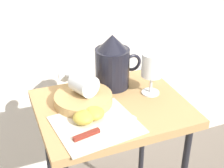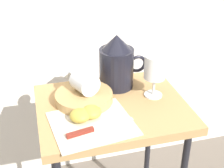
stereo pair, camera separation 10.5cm
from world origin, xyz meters
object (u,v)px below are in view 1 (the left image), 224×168
basket_tray (83,99)px  pitcher (113,66)px  apple_half_left (84,118)px  apple_half_right (94,113)px  wine_glass_tipped_near (83,83)px  wine_glass_upright (152,67)px  knife (97,131)px  table (112,126)px

basket_tray → pitcher: bearing=30.4°
apple_half_left → pitcher: bearing=47.9°
basket_tray → apple_half_right: size_ratio=2.97×
pitcher → wine_glass_tipped_near: size_ratio=1.29×
wine_glass_upright → apple_half_right: bearing=-162.1°
wine_glass_tipped_near → knife: 0.19m
basket_tray → apple_half_left: (-0.03, -0.11, 0.00)m
pitcher → apple_half_left: size_ratio=3.05×
basket_tray → wine_glass_upright: 0.26m
wine_glass_upright → apple_half_left: bearing=-162.4°
apple_half_left → knife: 0.07m
apple_half_right → knife: size_ratio=0.31×
pitcher → apple_half_right: (-0.13, -0.18, -0.06)m
table → apple_half_right: apple_half_right is taller
basket_tray → wine_glass_tipped_near: size_ratio=1.25×
basket_tray → apple_half_left: apple_half_left is taller
table → pitcher: pitcher is taller
table → wine_glass_tipped_near: bearing=147.6°
wine_glass_tipped_near → apple_half_left: (-0.04, -0.12, -0.05)m
basket_tray → apple_half_left: 0.11m
knife → basket_tray: bearing=85.9°
apple_half_left → knife: apple_half_left is taller
pitcher → apple_half_left: pitcher is taller
basket_tray → wine_glass_upright: wine_glass_upright is taller
apple_half_left → wine_glass_upright: bearing=17.6°
wine_glass_tipped_near → apple_half_right: (0.00, -0.11, -0.05)m
apple_half_right → table: bearing=34.6°
table → knife: size_ratio=3.38×
pitcher → apple_half_right: 0.23m
wine_glass_tipped_near → wine_glass_upright: bearing=-7.9°
pitcher → wine_glass_tipped_near: pitcher is taller
pitcher → knife: 0.30m
wine_glass_tipped_near → basket_tray: bearing=-108.9°
wine_glass_tipped_near → knife: wine_glass_tipped_near is taller
apple_half_right → knife: (-0.02, -0.07, -0.01)m
table → wine_glass_tipped_near: wine_glass_tipped_near is taller
pitcher → knife: (-0.15, -0.25, -0.07)m
table → basket_tray: 0.15m
wine_glass_upright → basket_tray: bearing=175.2°
basket_tray → apple_half_right: 0.10m
pitcher → apple_half_left: bearing=-132.1°
wine_glass_upright → wine_glass_tipped_near: (-0.24, 0.03, -0.03)m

